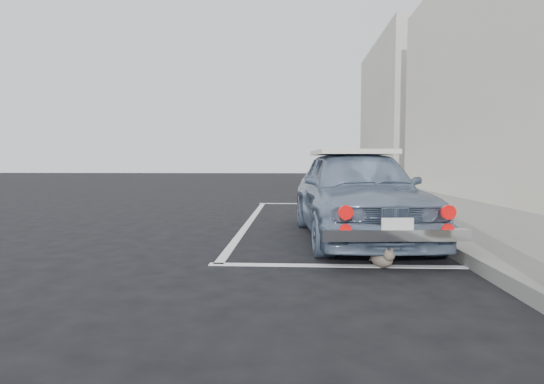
% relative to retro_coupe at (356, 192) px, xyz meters
% --- Properties ---
extents(ground, '(80.00, 80.00, 0.00)m').
position_rel_retro_coupe_xyz_m(ground, '(-0.87, -1.27, -0.69)').
color(ground, black).
rests_on(ground, ground).
extents(sidewalk, '(2.80, 40.00, 0.15)m').
position_rel_retro_coupe_xyz_m(sidewalk, '(2.33, 0.73, -0.61)').
color(sidewalk, slate).
rests_on(sidewalk, ground).
extents(building_far, '(3.50, 10.00, 8.00)m').
position_rel_retro_coupe_xyz_m(building_far, '(5.48, 18.73, 3.31)').
color(building_far, '#B9B3A8').
rests_on(building_far, ground).
extents(pline_rear, '(3.00, 0.12, 0.01)m').
position_rel_retro_coupe_xyz_m(pline_rear, '(-0.37, -1.77, -0.69)').
color(pline_rear, silver).
rests_on(pline_rear, ground).
extents(pline_front, '(3.00, 0.12, 0.01)m').
position_rel_retro_coupe_xyz_m(pline_front, '(-0.37, 5.23, -0.69)').
color(pline_front, silver).
rests_on(pline_front, ground).
extents(pline_side, '(0.12, 7.00, 0.01)m').
position_rel_retro_coupe_xyz_m(pline_side, '(-1.77, 1.73, -0.69)').
color(pline_side, silver).
rests_on(pline_side, ground).
extents(retro_coupe, '(1.88, 4.11, 1.36)m').
position_rel_retro_coupe_xyz_m(retro_coupe, '(0.00, 0.00, 0.00)').
color(retro_coupe, '#7084A1').
rests_on(retro_coupe, ground).
extents(cat, '(0.30, 0.43, 0.24)m').
position_rel_retro_coupe_xyz_m(cat, '(0.03, -1.81, -0.58)').
color(cat, '#655A4D').
rests_on(cat, ground).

